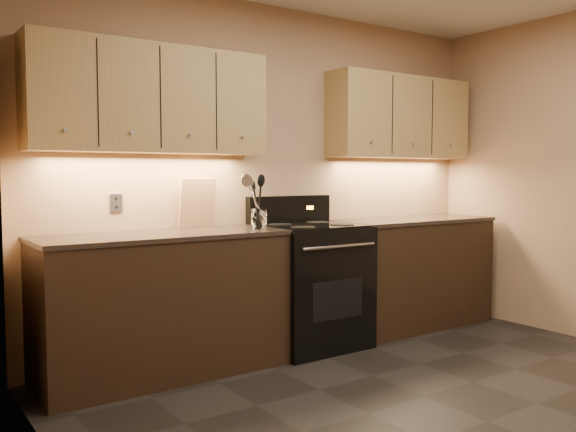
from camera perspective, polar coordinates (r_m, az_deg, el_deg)
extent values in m
plane|color=black|center=(3.57, 18.17, -17.81)|extent=(4.00, 4.00, 0.00)
cube|color=tan|center=(4.79, -0.95, 3.82)|extent=(4.00, 0.04, 2.60)
cube|color=tan|center=(2.09, -16.23, 3.42)|extent=(0.04, 4.00, 2.60)
cube|color=black|center=(4.09, -11.57, -8.29)|extent=(1.60, 0.60, 0.90)
cube|color=#3B2D25|center=(4.02, -11.67, -1.80)|extent=(1.62, 0.62, 0.03)
cube|color=black|center=(5.39, 11.40, -5.31)|extent=(1.44, 0.60, 0.90)
cube|color=#3B2D25|center=(5.34, 11.47, -0.38)|extent=(1.46, 0.62, 0.03)
cube|color=black|center=(4.65, 2.13, -6.60)|extent=(0.76, 0.65, 0.92)
cube|color=black|center=(4.59, 2.14, -0.88)|extent=(0.70, 0.60, 0.01)
cube|color=black|center=(4.81, 0.11, 0.60)|extent=(0.76, 0.07, 0.22)
cube|color=orange|center=(4.89, 2.08, 0.78)|extent=(0.06, 0.00, 0.03)
cylinder|color=silver|center=(4.34, 4.84, -2.84)|extent=(0.65, 0.02, 0.02)
cube|color=black|center=(4.41, 4.70, -7.81)|extent=(0.46, 0.00, 0.28)
cylinder|color=black|center=(4.36, 1.43, -1.04)|extent=(0.18, 0.18, 0.00)
cylinder|color=black|center=(4.58, 5.07, -0.81)|extent=(0.18, 0.18, 0.00)
cylinder|color=black|center=(4.61, -0.77, -0.77)|extent=(0.18, 0.18, 0.00)
cylinder|color=black|center=(4.82, 2.78, -0.57)|extent=(0.18, 0.18, 0.00)
cube|color=tan|center=(4.17, -12.66, 10.58)|extent=(1.60, 0.30, 0.70)
cube|color=tan|center=(5.45, 10.44, 9.04)|extent=(1.44, 0.30, 0.70)
cube|color=#B2B5BA|center=(4.21, -15.78, 1.19)|extent=(0.08, 0.01, 0.12)
cylinder|color=white|center=(4.25, -2.74, -0.27)|extent=(0.13, 0.13, 0.14)
cylinder|color=white|center=(4.25, -2.73, -1.09)|extent=(0.11, 0.11, 0.02)
cube|color=tan|center=(4.40, -8.49, 1.22)|extent=(0.29, 0.10, 0.35)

